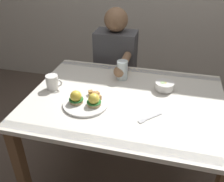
{
  "coord_description": "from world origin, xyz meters",
  "views": [
    {
      "loc": [
        0.23,
        -1.25,
        1.57
      ],
      "look_at": [
        -0.09,
        0.0,
        0.78
      ],
      "focal_mm": 39.41,
      "sensor_mm": 36.0,
      "label": 1
    }
  ],
  "objects_px": {
    "fruit_bowl": "(164,86)",
    "coffee_mug": "(52,82)",
    "diner_person": "(115,67)",
    "eggs_benedict_plate": "(86,101)",
    "dining_table": "(125,112)",
    "water_glass_near": "(122,71)",
    "fork": "(149,118)"
  },
  "relations": [
    {
      "from": "fork",
      "to": "dining_table",
      "type": "bearing_deg",
      "value": 133.83
    },
    {
      "from": "fork",
      "to": "water_glass_near",
      "type": "height_order",
      "value": "water_glass_near"
    },
    {
      "from": "dining_table",
      "to": "diner_person",
      "type": "height_order",
      "value": "diner_person"
    },
    {
      "from": "dining_table",
      "to": "diner_person",
      "type": "bearing_deg",
      "value": 109.13
    },
    {
      "from": "fork",
      "to": "water_glass_near",
      "type": "distance_m",
      "value": 0.48
    },
    {
      "from": "eggs_benedict_plate",
      "to": "fruit_bowl",
      "type": "bearing_deg",
      "value": 33.29
    },
    {
      "from": "dining_table",
      "to": "fork",
      "type": "xyz_separation_m",
      "value": [
        0.16,
        -0.17,
        0.11
      ]
    },
    {
      "from": "eggs_benedict_plate",
      "to": "water_glass_near",
      "type": "height_order",
      "value": "water_glass_near"
    },
    {
      "from": "fruit_bowl",
      "to": "water_glass_near",
      "type": "bearing_deg",
      "value": 164.15
    },
    {
      "from": "eggs_benedict_plate",
      "to": "water_glass_near",
      "type": "bearing_deg",
      "value": 69.42
    },
    {
      "from": "fork",
      "to": "diner_person",
      "type": "height_order",
      "value": "diner_person"
    },
    {
      "from": "dining_table",
      "to": "eggs_benedict_plate",
      "type": "height_order",
      "value": "eggs_benedict_plate"
    },
    {
      "from": "diner_person",
      "to": "coffee_mug",
      "type": "bearing_deg",
      "value": -114.53
    },
    {
      "from": "dining_table",
      "to": "coffee_mug",
      "type": "height_order",
      "value": "coffee_mug"
    },
    {
      "from": "dining_table",
      "to": "water_glass_near",
      "type": "distance_m",
      "value": 0.3
    },
    {
      "from": "fruit_bowl",
      "to": "water_glass_near",
      "type": "distance_m",
      "value": 0.31
    },
    {
      "from": "dining_table",
      "to": "coffee_mug",
      "type": "relative_size",
      "value": 10.79
    },
    {
      "from": "fruit_bowl",
      "to": "diner_person",
      "type": "height_order",
      "value": "diner_person"
    },
    {
      "from": "water_glass_near",
      "to": "coffee_mug",
      "type": "bearing_deg",
      "value": -148.89
    },
    {
      "from": "fruit_bowl",
      "to": "diner_person",
      "type": "relative_size",
      "value": 0.11
    },
    {
      "from": "dining_table",
      "to": "fork",
      "type": "relative_size",
      "value": 9.75
    },
    {
      "from": "dining_table",
      "to": "water_glass_near",
      "type": "xyz_separation_m",
      "value": [
        -0.07,
        0.24,
        0.16
      ]
    },
    {
      "from": "dining_table",
      "to": "diner_person",
      "type": "xyz_separation_m",
      "value": [
        -0.21,
        0.6,
        0.02
      ]
    },
    {
      "from": "coffee_mug",
      "to": "fork",
      "type": "xyz_separation_m",
      "value": [
        0.65,
        -0.17,
        -0.05
      ]
    },
    {
      "from": "dining_table",
      "to": "diner_person",
      "type": "distance_m",
      "value": 0.64
    },
    {
      "from": "fruit_bowl",
      "to": "coffee_mug",
      "type": "relative_size",
      "value": 1.08
    },
    {
      "from": "coffee_mug",
      "to": "diner_person",
      "type": "relative_size",
      "value": 0.1
    },
    {
      "from": "diner_person",
      "to": "dining_table",
      "type": "bearing_deg",
      "value": -70.87
    },
    {
      "from": "eggs_benedict_plate",
      "to": "coffee_mug",
      "type": "bearing_deg",
      "value": 155.16
    },
    {
      "from": "dining_table",
      "to": "coffee_mug",
      "type": "bearing_deg",
      "value": -179.74
    },
    {
      "from": "fruit_bowl",
      "to": "coffee_mug",
      "type": "distance_m",
      "value": 0.73
    },
    {
      "from": "diner_person",
      "to": "eggs_benedict_plate",
      "type": "bearing_deg",
      "value": -90.45
    }
  ]
}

